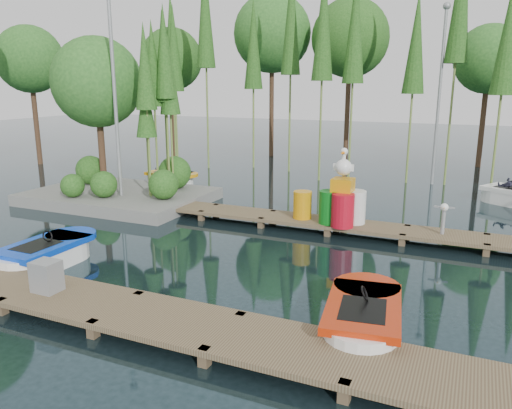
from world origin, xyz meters
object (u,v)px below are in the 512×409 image
at_px(boat_yellow_far, 171,178).
at_px(drum_cluster, 343,202).
at_px(utility_cabinet, 46,276).
at_px(island, 112,112).
at_px(yellow_barrel, 302,205).
at_px(boat_red, 363,319).
at_px(boat_blue, 46,255).

distance_m(boat_yellow_far, drum_cluster, 9.49).
bearing_deg(utility_cabinet, island, 120.87).
bearing_deg(yellow_barrel, boat_red, -61.90).
xyz_separation_m(boat_blue, yellow_barrel, (4.48, 5.38, 0.45)).
distance_m(boat_blue, yellow_barrel, 7.01).
bearing_deg(utility_cabinet, boat_yellow_far, 112.22).
relative_size(island, utility_cabinet, 11.29).
relative_size(island, yellow_barrel, 8.36).
relative_size(boat_blue, yellow_barrel, 3.29).
bearing_deg(boat_yellow_far, drum_cluster, -3.38).
bearing_deg(drum_cluster, yellow_barrel, 172.70).
relative_size(yellow_barrel, drum_cluster, 0.38).
relative_size(boat_yellow_far, yellow_barrel, 3.05).
xyz_separation_m(boat_red, yellow_barrel, (-3.02, 5.65, 0.44)).
xyz_separation_m(island, boat_yellow_far, (0.14, 3.26, -2.93)).
distance_m(yellow_barrel, drum_cluster, 1.26).
distance_m(boat_blue, boat_red, 7.51).
bearing_deg(boat_red, boat_blue, 169.69).
distance_m(boat_yellow_far, utility_cabinet, 11.94).
bearing_deg(drum_cluster, boat_red, -71.95).
xyz_separation_m(boat_yellow_far, drum_cluster, (8.48, -4.21, 0.68)).
distance_m(island, utility_cabinet, 9.44).
bearing_deg(yellow_barrel, island, 173.90).
height_order(boat_red, drum_cluster, drum_cluster).
bearing_deg(island, drum_cluster, -6.27).
xyz_separation_m(yellow_barrel, drum_cluster, (1.23, -0.16, 0.23)).
height_order(boat_red, yellow_barrel, yellow_barrel).
relative_size(boat_yellow_far, drum_cluster, 1.14).
xyz_separation_m(island, utility_cabinet, (4.66, -7.79, -2.58)).
bearing_deg(island, yellow_barrel, -6.10).
bearing_deg(yellow_barrel, boat_blue, -129.83).
bearing_deg(yellow_barrel, drum_cluster, -7.30).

